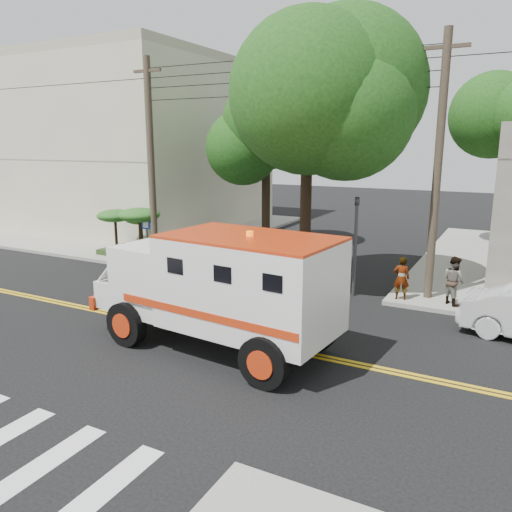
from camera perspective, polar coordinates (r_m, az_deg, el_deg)
The scene contains 13 objects.
ground at distance 15.43m, azimuth -9.17°, elevation -8.00°, with size 100.00×100.00×0.00m, color black.
sidewalk_nw at distance 33.89m, azimuth -13.78°, elevation 3.32°, with size 17.00×17.00×0.15m, color gray.
building_left at distance 35.92m, azimuth -15.05°, elevation 11.91°, with size 16.00×14.00×10.00m, color beige.
utility_pole_left at distance 22.64m, azimuth -11.86°, elevation 10.16°, with size 0.28×0.28×9.00m, color #382D23.
utility_pole_right at distance 17.85m, azimuth 20.02°, elevation 9.04°, with size 0.28×0.28×9.00m, color #382D23.
tree_main at distance 19.02m, azimuth 6.92°, elevation 18.03°, with size 6.08×5.70×9.85m.
tree_left at distance 25.92m, azimuth 1.60°, elevation 13.44°, with size 4.48×4.20×7.70m.
traffic_signal at distance 18.05m, azimuth 11.33°, elevation 2.31°, with size 0.15×0.18×3.60m.
accessibility_sign at distance 23.49m, azimuth -12.38°, elevation 2.52°, with size 0.45×0.10×2.02m.
palm_planter at distance 24.59m, azimuth -13.94°, elevation 3.55°, with size 3.52×2.63×2.36m.
armored_truck at distance 13.16m, azimuth -3.98°, elevation -3.20°, with size 7.20×3.37×3.18m.
pedestrian_a at distance 17.85m, azimuth 16.28°, elevation -2.44°, with size 0.55×0.36×1.50m, color gray.
pedestrian_b at distance 17.86m, azimuth 21.67°, elevation -2.61°, with size 0.79×0.62×1.63m, color gray.
Camera 1 is at (8.80, -11.44, 5.43)m, focal length 35.00 mm.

